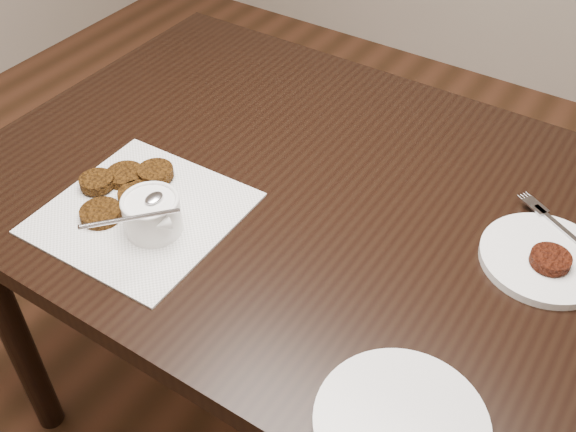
{
  "coord_description": "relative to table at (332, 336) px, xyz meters",
  "views": [
    {
      "loc": [
        0.46,
        -0.61,
        1.51
      ],
      "look_at": [
        0.04,
        0.04,
        0.8
      ],
      "focal_mm": 41.83,
      "sensor_mm": 36.0,
      "label": 1
    }
  ],
  "objects": [
    {
      "name": "napkin",
      "position": [
        -0.27,
        -0.21,
        0.38
      ],
      "size": [
        0.31,
        0.31,
        0.0
      ],
      "primitive_type": "cube",
      "rotation": [
        0.0,
        0.0,
        0.02
      ],
      "color": "white",
      "rests_on": "table"
    },
    {
      "name": "patty_cluster",
      "position": [
        -0.32,
        -0.18,
        0.39
      ],
      "size": [
        0.3,
        0.3,
        0.02
      ],
      "primitive_type": null,
      "rotation": [
        0.0,
        0.0,
        -0.39
      ],
      "color": "#58300B",
      "rests_on": "napkin"
    },
    {
      "name": "table",
      "position": [
        0.0,
        0.0,
        0.0
      ],
      "size": [
        1.34,
        0.86,
        0.75
      ],
      "primitive_type": "cube",
      "color": "black",
      "rests_on": "floor"
    },
    {
      "name": "plate_with_patty",
      "position": [
        0.33,
        0.05,
        0.39
      ],
      "size": [
        0.27,
        0.27,
        0.03
      ],
      "primitive_type": null,
      "rotation": [
        0.0,
        0.0,
        -0.52
      ],
      "color": "white",
      "rests_on": "table"
    },
    {
      "name": "plate_empty",
      "position": [
        0.27,
        -0.33,
        0.38
      ],
      "size": [
        0.24,
        0.24,
        0.02
      ],
      "primitive_type": "cylinder",
      "rotation": [
        0.0,
        0.0,
        0.12
      ],
      "color": "silver",
      "rests_on": "table"
    },
    {
      "name": "sauce_ramekin",
      "position": [
        -0.22,
        -0.23,
        0.44
      ],
      "size": [
        0.13,
        0.13,
        0.13
      ],
      "primitive_type": null,
      "rotation": [
        0.0,
        0.0,
        -0.06
      ],
      "color": "white",
      "rests_on": "napkin"
    }
  ]
}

